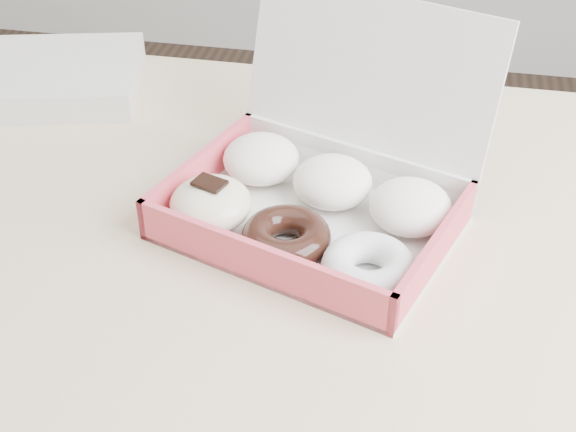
# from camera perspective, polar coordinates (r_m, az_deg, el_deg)

# --- Properties ---
(table) EXTENTS (1.20, 0.80, 0.75)m
(table) POSITION_cam_1_polar(r_m,az_deg,el_deg) (1.03, -11.24, -2.83)
(table) COLOR #CBB785
(table) RESTS_ON ground
(donut_box) EXTENTS (0.39, 0.37, 0.23)m
(donut_box) POSITION_cam_1_polar(r_m,az_deg,el_deg) (0.92, 2.00, 1.63)
(donut_box) COLOR silver
(donut_box) RESTS_ON table
(newspapers) EXTENTS (0.31, 0.27, 0.04)m
(newspapers) POSITION_cam_1_polar(r_m,az_deg,el_deg) (1.25, -16.69, 9.45)
(newspapers) COLOR white
(newspapers) RESTS_ON table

